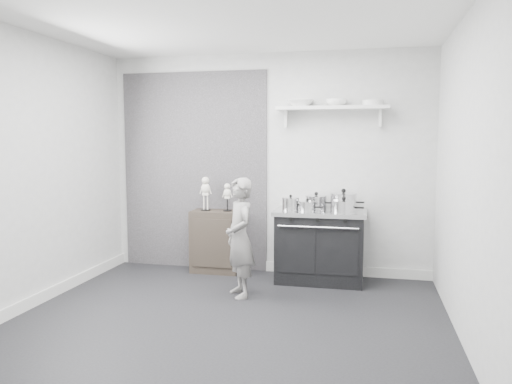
% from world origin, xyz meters
% --- Properties ---
extents(ground, '(4.00, 4.00, 0.00)m').
position_xyz_m(ground, '(0.00, 0.00, 0.00)').
color(ground, black).
rests_on(ground, ground).
extents(room_shell, '(4.02, 3.62, 2.71)m').
position_xyz_m(room_shell, '(-0.09, 0.15, 1.64)').
color(room_shell, '#AEAEAC').
rests_on(room_shell, ground).
extents(wall_shelf, '(1.30, 0.26, 0.24)m').
position_xyz_m(wall_shelf, '(0.80, 1.68, 2.01)').
color(wall_shelf, silver).
rests_on(wall_shelf, room_shell).
extents(stove, '(1.05, 0.66, 0.84)m').
position_xyz_m(stove, '(0.70, 1.48, 0.42)').
color(stove, black).
rests_on(stove, ground).
extents(side_cabinet, '(0.59, 0.35, 0.77)m').
position_xyz_m(side_cabinet, '(-0.61, 1.61, 0.39)').
color(side_cabinet, black).
rests_on(side_cabinet, ground).
extents(child, '(0.50, 0.55, 1.26)m').
position_xyz_m(child, '(-0.07, 0.72, 0.63)').
color(child, slate).
rests_on(child, ground).
extents(pot_front_left, '(0.28, 0.20, 0.18)m').
position_xyz_m(pot_front_left, '(0.36, 1.38, 0.92)').
color(pot_front_left, silver).
rests_on(pot_front_left, stove).
extents(pot_back_left, '(0.35, 0.26, 0.19)m').
position_xyz_m(pot_back_left, '(0.63, 1.62, 0.92)').
color(pot_back_left, silver).
rests_on(pot_back_left, stove).
extents(pot_back_right, '(0.39, 0.31, 0.24)m').
position_xyz_m(pot_back_right, '(0.96, 1.58, 0.94)').
color(pot_back_right, silver).
rests_on(pot_back_right, stove).
extents(pot_front_right, '(0.36, 0.27, 0.18)m').
position_xyz_m(pot_front_right, '(0.97, 1.32, 0.91)').
color(pot_front_right, silver).
rests_on(pot_front_right, stove).
extents(pot_front_center, '(0.27, 0.19, 0.15)m').
position_xyz_m(pot_front_center, '(0.56, 1.34, 0.90)').
color(pot_front_center, silver).
rests_on(pot_front_center, stove).
extents(skeleton_full, '(0.14, 0.09, 0.48)m').
position_xyz_m(skeleton_full, '(-0.74, 1.61, 1.02)').
color(skeleton_full, beige).
rests_on(skeleton_full, side_cabinet).
extents(skeleton_torso, '(0.11, 0.07, 0.39)m').
position_xyz_m(skeleton_torso, '(-0.46, 1.61, 0.97)').
color(skeleton_torso, beige).
rests_on(skeleton_torso, side_cabinet).
extents(bowl_large, '(0.32, 0.32, 0.08)m').
position_xyz_m(bowl_large, '(0.43, 1.67, 2.08)').
color(bowl_large, white).
rests_on(bowl_large, wall_shelf).
extents(bowl_small, '(0.25, 0.25, 0.08)m').
position_xyz_m(bowl_small, '(0.85, 1.67, 2.08)').
color(bowl_small, white).
rests_on(bowl_small, wall_shelf).
extents(plate_stack, '(0.24, 0.24, 0.06)m').
position_xyz_m(plate_stack, '(1.26, 1.67, 2.07)').
color(plate_stack, silver).
rests_on(plate_stack, wall_shelf).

